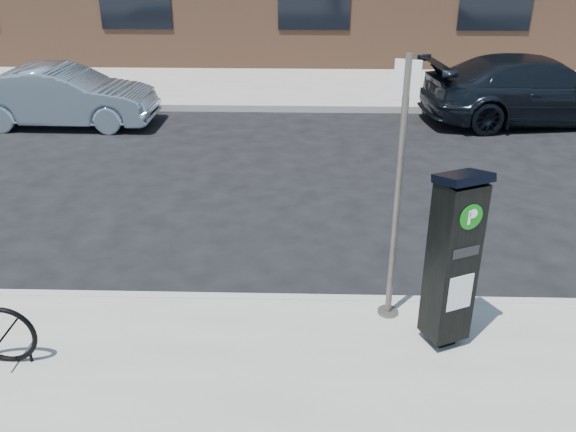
{
  "coord_description": "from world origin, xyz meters",
  "views": [
    {
      "loc": [
        -0.2,
        -5.78,
        3.91
      ],
      "look_at": [
        -0.38,
        0.5,
        0.91
      ],
      "focal_mm": 38.0,
      "sensor_mm": 36.0,
      "label": 1
    }
  ],
  "objects_px": {
    "sign_pole": "(397,197)",
    "bike_rack": "(5,335)",
    "car_dark": "(536,90)",
    "parking_kiosk": "(453,259)",
    "car_silver": "(64,96)"
  },
  "relations": [
    {
      "from": "parking_kiosk",
      "to": "bike_rack",
      "type": "relative_size",
      "value": 3.0
    },
    {
      "from": "sign_pole",
      "to": "car_dark",
      "type": "distance_m",
      "value": 8.74
    },
    {
      "from": "parking_kiosk",
      "to": "car_dark",
      "type": "relative_size",
      "value": 0.38
    },
    {
      "from": "parking_kiosk",
      "to": "car_silver",
      "type": "xyz_separation_m",
      "value": [
        -6.53,
        7.6,
        -0.46
      ]
    },
    {
      "from": "sign_pole",
      "to": "car_silver",
      "type": "distance_m",
      "value": 9.39
    },
    {
      "from": "bike_rack",
      "to": "car_dark",
      "type": "height_order",
      "value": "car_dark"
    },
    {
      "from": "bike_rack",
      "to": "sign_pole",
      "type": "bearing_deg",
      "value": 14.61
    },
    {
      "from": "parking_kiosk",
      "to": "bike_rack",
      "type": "bearing_deg",
      "value": 161.5
    },
    {
      "from": "bike_rack",
      "to": "car_dark",
      "type": "distance_m",
      "value": 11.58
    },
    {
      "from": "sign_pole",
      "to": "bike_rack",
      "type": "relative_size",
      "value": 4.49
    },
    {
      "from": "parking_kiosk",
      "to": "car_dark",
      "type": "height_order",
      "value": "parking_kiosk"
    },
    {
      "from": "parking_kiosk",
      "to": "car_dark",
      "type": "distance_m",
      "value": 8.93
    },
    {
      "from": "car_silver",
      "to": "car_dark",
      "type": "bearing_deg",
      "value": -85.71
    },
    {
      "from": "car_silver",
      "to": "car_dark",
      "type": "xyz_separation_m",
      "value": [
        10.1,
        0.57,
        0.08
      ]
    },
    {
      "from": "sign_pole",
      "to": "bike_rack",
      "type": "xyz_separation_m",
      "value": [
        -3.7,
        -0.9,
        -1.07
      ]
    }
  ]
}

